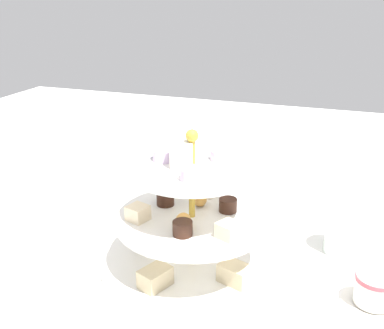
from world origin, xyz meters
name	(u,v)px	position (x,y,z in m)	size (l,w,h in m)	color
ground_plane	(192,267)	(0.00, 0.00, 0.00)	(2.40, 2.40, 0.00)	white
tiered_serving_stand	(192,229)	(0.00, 0.00, 0.07)	(0.30, 0.30, 0.24)	white
water_glass_tall_right	(50,321)	(0.09, 0.25, 0.06)	(0.07, 0.07, 0.12)	silver
water_glass_short_left	(344,231)	(-0.24, -0.13, 0.04)	(0.06, 0.06, 0.08)	silver
teacup_with_saucer	(374,291)	(-0.28, 0.01, 0.02)	(0.09, 0.09, 0.05)	white
butter_knife_left	(53,221)	(0.32, -0.06, 0.00)	(0.17, 0.01, 0.00)	silver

